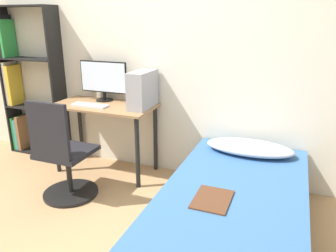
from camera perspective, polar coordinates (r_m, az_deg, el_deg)
The scene contains 11 objects.
ground_plane at distance 2.75m, azimuth -15.04°, elevation -17.79°, with size 14.00×14.00×0.00m, color tan.
wall_back at distance 3.42m, azimuth -3.20°, elevation 12.52°, with size 8.00×0.05×2.50m.
desk at distance 3.48m, azimuth -10.98°, elevation 1.66°, with size 1.06×0.53×0.74m.
bookshelf at distance 4.27m, azimuth -23.73°, elevation 6.24°, with size 0.75×0.24×1.73m.
office_chair at distance 3.11m, azimuth -17.75°, elevation -5.91°, with size 0.51×0.51×0.94m.
bed at distance 2.56m, azimuth 11.30°, elevation -14.76°, with size 1.02×1.88×0.43m.
pillow at distance 3.04m, azimuth 13.99°, elevation -3.65°, with size 0.78×0.36×0.11m.
magazine at distance 2.27m, azimuth 7.71°, elevation -12.53°, with size 0.24×0.32×0.01m.
monitor at distance 3.58m, azimuth -11.19°, elevation 8.03°, with size 0.55×0.18×0.42m.
keyboard at distance 3.41m, azimuth -13.45°, elevation 3.52°, with size 0.38×0.12×0.02m.
pc_tower at distance 3.24m, azimuth -4.42°, elevation 6.34°, with size 0.17×0.40×0.36m.
Camera 1 is at (1.41, -1.74, 1.59)m, focal length 35.00 mm.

